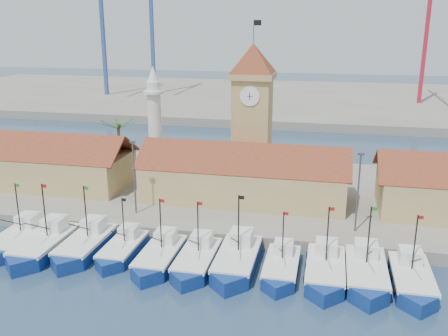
% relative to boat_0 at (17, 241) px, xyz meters
% --- Properties ---
extents(ground, '(400.00, 400.00, 0.00)m').
position_rel_boat_0_xyz_m(ground, '(22.47, -3.05, -0.78)').
color(ground, navy).
rests_on(ground, ground).
extents(quay, '(140.00, 32.00, 1.50)m').
position_rel_boat_0_xyz_m(quay, '(22.47, 20.95, -0.03)').
color(quay, gray).
rests_on(quay, ground).
extents(terminal, '(240.00, 80.00, 2.00)m').
position_rel_boat_0_xyz_m(terminal, '(22.47, 106.95, 0.22)').
color(terminal, gray).
rests_on(terminal, ground).
extents(boat_0, '(3.65, 10.00, 7.57)m').
position_rel_boat_0_xyz_m(boat_0, '(0.00, 0.00, 0.00)').
color(boat_0, navy).
rests_on(boat_0, ground).
extents(boat_1, '(3.87, 10.61, 8.03)m').
position_rel_boat_0_xyz_m(boat_1, '(3.71, -0.79, 0.05)').
color(boat_1, navy).
rests_on(boat_1, ground).
extents(boat_2, '(3.75, 10.28, 7.78)m').
position_rel_boat_0_xyz_m(boat_2, '(8.00, 0.18, 0.02)').
color(boat_2, navy).
rests_on(boat_2, ground).
extents(boat_3, '(3.22, 8.83, 6.68)m').
position_rel_boat_0_xyz_m(boat_3, '(12.24, 0.35, -0.09)').
color(boat_3, navy).
rests_on(boat_3, ground).
extents(boat_4, '(3.52, 9.63, 7.29)m').
position_rel_boat_0_xyz_m(boat_4, '(16.72, -0.61, -0.03)').
color(boat_4, navy).
rests_on(boat_4, ground).
extents(boat_5, '(3.51, 9.62, 7.28)m').
position_rel_boat_0_xyz_m(boat_5, '(20.65, -0.53, -0.03)').
color(boat_5, navy).
rests_on(boat_5, ground).
extents(boat_6, '(3.87, 10.61, 8.03)m').
position_rel_boat_0_xyz_m(boat_6, '(24.67, 0.08, 0.05)').
color(boat_6, navy).
rests_on(boat_6, ground).
extents(boat_7, '(3.26, 8.93, 6.76)m').
position_rel_boat_0_xyz_m(boat_7, '(29.18, -0.16, -0.08)').
color(boat_7, navy).
rests_on(boat_7, ground).
extents(boat_8, '(3.67, 10.05, 7.60)m').
position_rel_boat_0_xyz_m(boat_8, '(33.43, -0.12, 0.00)').
color(boat_8, navy).
rests_on(boat_8, ground).
extents(boat_9, '(3.78, 10.37, 7.84)m').
position_rel_boat_0_xyz_m(boat_9, '(37.28, 0.09, 0.03)').
color(boat_9, navy).
rests_on(boat_9, ground).
extents(boat_10, '(3.59, 9.84, 7.44)m').
position_rel_boat_0_xyz_m(boat_10, '(41.40, -0.15, -0.01)').
color(boat_10, navy).
rests_on(boat_10, ground).
extents(hall_left, '(31.20, 10.13, 7.61)m').
position_rel_boat_0_xyz_m(hall_left, '(-9.53, 16.95, 3.20)').
color(hall_left, tan).
rests_on(hall_left, quay).
extents(hall_center, '(27.04, 10.13, 7.61)m').
position_rel_boat_0_xyz_m(hall_center, '(22.47, 16.95, 3.20)').
color(hall_center, tan).
rests_on(hall_center, quay).
extents(clock_tower, '(5.80, 5.80, 22.70)m').
position_rel_boat_0_xyz_m(clock_tower, '(22.47, 22.94, 11.18)').
color(clock_tower, tan).
rests_on(clock_tower, quay).
extents(minaret, '(3.00, 3.00, 16.30)m').
position_rel_boat_0_xyz_m(minaret, '(7.47, 24.95, 8.95)').
color(minaret, silver).
rests_on(minaret, quay).
extents(palm_tree, '(5.60, 5.03, 8.39)m').
position_rel_boat_0_xyz_m(palm_tree, '(2.47, 22.95, 5.46)').
color(palm_tree, brown).
rests_on(palm_tree, quay).
extents(lamp_posts, '(80.70, 0.25, 9.03)m').
position_rel_boat_0_xyz_m(lamp_posts, '(22.97, 8.95, 5.69)').
color(lamp_posts, '#3F3F44').
rests_on(lamp_posts, quay).
extents(crane_blue_far, '(1.00, 33.87, 46.95)m').
position_rel_boat_0_xyz_m(crane_blue_far, '(-35.02, 97.50, 27.35)').
color(crane_blue_far, '#2F4B90').
rests_on(crane_blue_far, terminal).
extents(crane_blue_near, '(1.00, 32.69, 44.91)m').
position_rel_boat_0_xyz_m(crane_blue_near, '(-21.68, 103.61, 26.13)').
color(crane_blue_near, '#2F4B90').
rests_on(crane_blue_near, terminal).
extents(crane_red_right, '(1.00, 35.63, 42.67)m').
position_rel_boat_0_xyz_m(crane_red_right, '(56.91, 100.12, 25.14)').
color(crane_red_right, '#B31B2F').
rests_on(crane_red_right, terminal).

